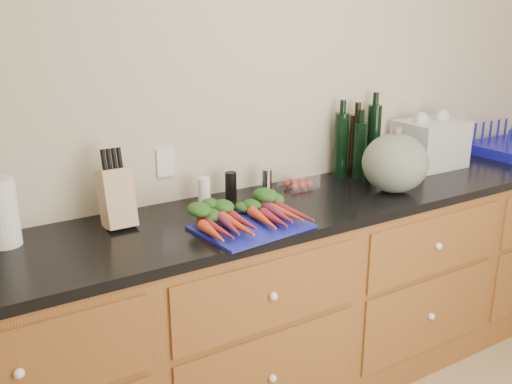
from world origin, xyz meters
TOP-DOWN VIEW (x-y plane):
  - wall_back at (0.00, 1.62)m, footprint 4.10×0.05m
  - cabinets at (0.00, 1.30)m, footprint 3.60×0.64m
  - countertop at (0.00, 1.30)m, footprint 3.64×0.62m
  - cutting_board at (-0.45, 1.14)m, footprint 0.44×0.35m
  - carrots at (-0.45, 1.19)m, footprint 0.43×0.32m
  - squash at (0.35, 1.19)m, footprint 0.30×0.30m
  - paper_towel at (-1.28, 1.46)m, footprint 0.11×0.11m
  - knife_block at (-0.87, 1.44)m, footprint 0.11×0.11m
  - grinder_salt at (-0.48, 1.48)m, footprint 0.05×0.05m
  - grinder_pepper at (-0.35, 1.48)m, footprint 0.05×0.05m
  - canister_chrome at (-0.16, 1.48)m, footprint 0.05×0.05m
  - tomato_box at (0.01, 1.47)m, footprint 0.16×0.13m
  - bottles at (0.41, 1.51)m, footprint 0.28×0.15m
  - grocery_bag at (0.84, 1.42)m, footprint 0.34×0.27m
  - dish_rack at (1.47, 1.38)m, footprint 0.44×0.35m

SIDE VIEW (x-z plane):
  - cabinets at x=0.00m, z-range 0.00..0.90m
  - countertop at x=0.00m, z-range 0.90..0.94m
  - cutting_board at x=-0.45m, z-range 0.94..0.95m
  - carrots at x=-0.45m, z-range 0.95..1.01m
  - tomato_box at x=0.01m, z-range 0.94..1.01m
  - dish_rack at x=1.47m, z-range 0.89..1.07m
  - canister_chrome at x=-0.16m, z-range 0.94..1.05m
  - grinder_salt at x=-0.48m, z-range 0.94..1.06m
  - grinder_pepper at x=-0.35m, z-range 0.94..1.07m
  - knife_block at x=-0.87m, z-range 0.94..1.17m
  - paper_towel at x=-1.28m, z-range 0.94..1.19m
  - grocery_bag at x=0.84m, z-range 0.94..1.19m
  - squash at x=0.35m, z-range 0.94..1.21m
  - bottles at x=0.41m, z-range 0.92..1.27m
  - wall_back at x=0.00m, z-range 0.00..2.60m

